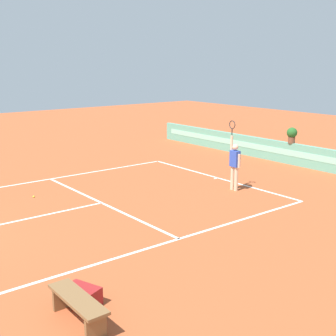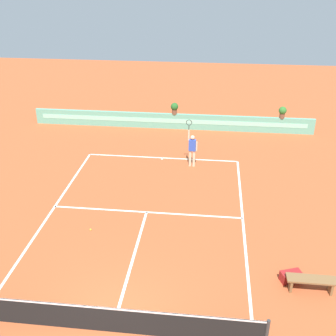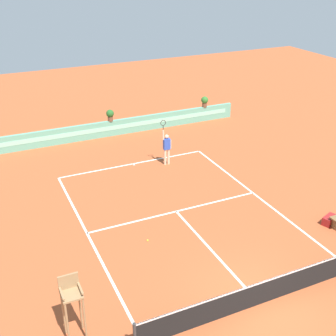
{
  "view_description": "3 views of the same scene",
  "coord_description": "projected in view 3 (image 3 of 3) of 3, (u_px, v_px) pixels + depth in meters",
  "views": [
    {
      "loc": [
        12.97,
        -0.98,
        4.66
      ],
      "look_at": [
        0.67,
        8.74,
        1.0
      ],
      "focal_mm": 48.67,
      "sensor_mm": 36.0,
      "label": 1
    },
    {
      "loc": [
        2.59,
        -8.17,
        9.65
      ],
      "look_at": [
        0.67,
        8.74,
        1.0
      ],
      "focal_mm": 43.4,
      "sensor_mm": 36.0,
      "label": 2
    },
    {
      "loc": [
        -7.42,
        -8.84,
        10.43
      ],
      "look_at": [
        0.67,
        8.74,
        1.0
      ],
      "focal_mm": 47.16,
      "sensor_mm": 36.0,
      "label": 3
    }
  ],
  "objects": [
    {
      "name": "back_wall_barrier",
      "position": [
        108.0,
        129.0,
        27.74
      ],
      "size": [
        18.0,
        0.21,
        1.0
      ],
      "color": "#60A88E",
      "rests_on": "ground"
    },
    {
      "name": "tennis_player",
      "position": [
        167.0,
        147.0,
        23.79
      ],
      "size": [
        0.62,
        0.24,
        2.58
      ],
      "color": "beige",
      "rests_on": "ground"
    },
    {
      "name": "potted_plant_centre",
      "position": [
        110.0,
        115.0,
        27.42
      ],
      "size": [
        0.48,
        0.48,
        0.72
      ],
      "color": "brown",
      "rests_on": "back_wall_barrier"
    },
    {
      "name": "potted_plant_far_right",
      "position": [
        205.0,
        101.0,
        29.94
      ],
      "size": [
        0.48,
        0.48,
        0.72
      ],
      "color": "brown",
      "rests_on": "back_wall_barrier"
    },
    {
      "name": "tennis_ball_near_baseline",
      "position": [
        148.0,
        240.0,
        17.75
      ],
      "size": [
        0.07,
        0.07,
        0.07
      ],
      "primitive_type": "sphere",
      "color": "#CCE033",
      "rests_on": "ground"
    },
    {
      "name": "net",
      "position": [
        261.0,
        292.0,
        14.35
      ],
      "size": [
        8.92,
        0.1,
        1.0
      ],
      "color": "#333333",
      "rests_on": "ground"
    },
    {
      "name": "umpire_chair",
      "position": [
        72.0,
        301.0,
        12.82
      ],
      "size": [
        0.6,
        0.6,
        2.14
      ],
      "color": "#99754C",
      "rests_on": "ground"
    },
    {
      "name": "ground_plane",
      "position": [
        180.0,
        216.0,
        19.47
      ],
      "size": [
        60.0,
        60.0,
        0.0
      ],
      "primitive_type": "plane",
      "color": "#A84C28"
    },
    {
      "name": "gear_bag",
      "position": [
        329.0,
        220.0,
        18.84
      ],
      "size": [
        0.78,
        0.58,
        0.36
      ],
      "primitive_type": "cube",
      "rotation": [
        0.0,
        0.0,
        0.36
      ],
      "color": "maroon",
      "rests_on": "ground"
    },
    {
      "name": "court_lines",
      "position": [
        173.0,
        208.0,
        20.06
      ],
      "size": [
        8.32,
        11.94,
        0.01
      ],
      "color": "white",
      "rests_on": "ground"
    }
  ]
}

